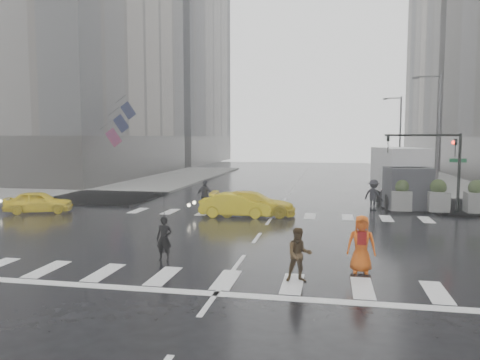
% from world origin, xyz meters
% --- Properties ---
extents(ground, '(120.00, 120.00, 0.00)m').
position_xyz_m(ground, '(0.00, 0.00, 0.00)').
color(ground, black).
rests_on(ground, ground).
extents(sidewalk_nw, '(35.00, 35.00, 0.15)m').
position_xyz_m(sidewalk_nw, '(-19.50, 17.50, 0.07)').
color(sidewalk_nw, gray).
rests_on(sidewalk_nw, ground).
extents(building_nw, '(26.05, 26.05, 38.00)m').
position_xyz_m(building_nw, '(-29.00, 27.00, 17.25)').
color(building_nw, gray).
rests_on(building_nw, ground).
extents(building_nw_far, '(26.05, 26.05, 44.00)m').
position_xyz_m(building_nw_far, '(-29.00, 56.00, 20.19)').
color(building_nw_far, slate).
rests_on(building_nw_far, ground).
extents(road_markings, '(18.00, 48.00, 0.01)m').
position_xyz_m(road_markings, '(0.00, 0.00, 0.01)').
color(road_markings, silver).
rests_on(road_markings, ground).
extents(traffic_signal_pole, '(4.45, 0.42, 4.50)m').
position_xyz_m(traffic_signal_pole, '(9.01, 8.01, 3.22)').
color(traffic_signal_pole, black).
rests_on(traffic_signal_pole, ground).
extents(street_lamp_near, '(2.15, 0.22, 9.00)m').
position_xyz_m(street_lamp_near, '(10.87, 18.00, 4.95)').
color(street_lamp_near, '#59595B').
rests_on(street_lamp_near, ground).
extents(street_lamp_far, '(2.15, 0.22, 9.00)m').
position_xyz_m(street_lamp_far, '(10.87, 38.00, 4.95)').
color(street_lamp_far, '#59595B').
rests_on(street_lamp_far, ground).
extents(planter_west, '(1.10, 1.10, 1.80)m').
position_xyz_m(planter_west, '(7.00, 8.20, 0.98)').
color(planter_west, gray).
rests_on(planter_west, ground).
extents(planter_mid, '(1.10, 1.10, 1.80)m').
position_xyz_m(planter_mid, '(9.00, 8.20, 0.98)').
color(planter_mid, gray).
rests_on(planter_mid, ground).
extents(planter_east, '(1.10, 1.10, 1.80)m').
position_xyz_m(planter_east, '(11.00, 8.20, 0.98)').
color(planter_east, gray).
rests_on(planter_east, ground).
extents(flag_cluster, '(2.87, 3.06, 4.69)m').
position_xyz_m(flag_cluster, '(-15.08, 18.50, 5.64)').
color(flag_cluster, '#59595B').
rests_on(flag_cluster, ground).
extents(pedestrian_black, '(0.98, 1.00, 2.43)m').
position_xyz_m(pedestrian_black, '(-2.61, -4.23, 1.65)').
color(pedestrian_black, black).
rests_on(pedestrian_black, ground).
extents(pedestrian_brown, '(0.92, 0.79, 1.62)m').
position_xyz_m(pedestrian_brown, '(2.16, -5.72, 0.81)').
color(pedestrian_brown, '#402D16').
rests_on(pedestrian_brown, ground).
extents(pedestrian_orange, '(0.92, 0.62, 1.84)m').
position_xyz_m(pedestrian_orange, '(4.04, -4.44, 0.93)').
color(pedestrian_orange, '#E75810').
rests_on(pedestrian_orange, ground).
extents(pedestrian_far_a, '(1.17, 0.84, 1.81)m').
position_xyz_m(pedestrian_far_a, '(-4.08, 6.60, 0.91)').
color(pedestrian_far_a, black).
rests_on(pedestrian_far_a, ground).
extents(pedestrian_far_b, '(1.33, 1.20, 1.81)m').
position_xyz_m(pedestrian_far_b, '(5.55, 8.71, 0.91)').
color(pedestrian_far_b, black).
rests_on(pedestrian_far_b, ground).
extents(taxi_front, '(3.93, 2.59, 1.24)m').
position_xyz_m(taxi_front, '(-13.21, 4.20, 0.62)').
color(taxi_front, yellow).
rests_on(taxi_front, ground).
extents(taxi_mid, '(3.96, 1.61, 1.28)m').
position_xyz_m(taxi_mid, '(-1.95, 5.08, 0.64)').
color(taxi_mid, yellow).
rests_on(taxi_mid, ground).
extents(taxi_rear, '(4.26, 2.26, 1.35)m').
position_xyz_m(taxi_rear, '(-1.07, 5.49, 0.67)').
color(taxi_rear, yellow).
rests_on(taxi_rear, ground).
extents(box_truck, '(2.54, 6.77, 3.60)m').
position_xyz_m(box_truck, '(7.50, 11.51, 1.92)').
color(box_truck, silver).
rests_on(box_truck, ground).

